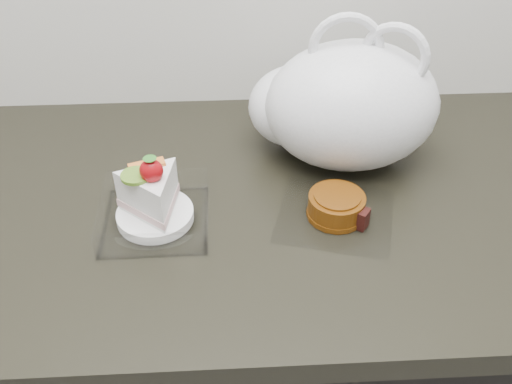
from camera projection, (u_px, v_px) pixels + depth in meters
The scene contains 4 objects.
counter at pixel (240, 362), 1.19m from camera, with size 2.04×0.64×0.90m.
cake_tray at pixel (154, 205), 0.84m from camera, with size 0.16×0.16×0.12m.
mooncake_wrap at pixel (337, 208), 0.86m from camera, with size 0.21×0.20×0.04m.
plastic_bag at pixel (340, 105), 0.93m from camera, with size 0.35×0.29×0.26m.
Camera 1 is at (-0.01, 0.98, 1.47)m, focal length 40.00 mm.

